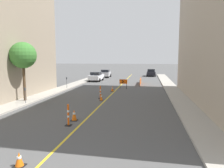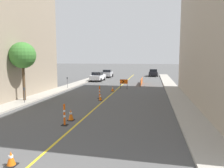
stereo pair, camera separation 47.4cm
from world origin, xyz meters
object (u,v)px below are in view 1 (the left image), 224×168
(delineator_post_rear, at_px, (100,93))
(traffic_cone_second, at_px, (74,115))
(delineator_post_front, at_px, (68,116))
(traffic_cone_nearest, at_px, (19,159))
(street_tree_left_near, at_px, (23,56))
(traffic_cone_third, at_px, (101,97))
(traffic_cone_fourth, at_px, (112,89))
(arrow_barricade_primary, at_px, (123,82))
(parking_meter_far_curb, at_px, (67,80))
(parked_car_curb_mid, at_px, (105,73))
(parked_car_curb_far, at_px, (151,73))
(parking_meter_near_curb, at_px, (25,92))
(parked_car_curb_near, at_px, (96,76))

(delineator_post_rear, bearing_deg, traffic_cone_second, -90.01)
(traffic_cone_second, xyz_separation_m, delineator_post_front, (0.02, -1.06, 0.20))
(traffic_cone_nearest, bearing_deg, street_tree_left_near, 120.09)
(traffic_cone_third, bearing_deg, traffic_cone_fourth, 88.99)
(arrow_barricade_primary, distance_m, parking_meter_far_curb, 7.26)
(parked_car_curb_mid, xyz_separation_m, parking_meter_far_curb, (-1.56, -17.85, 0.32))
(delineator_post_front, bearing_deg, parked_car_curb_far, 81.92)
(delineator_post_front, relative_size, parking_meter_near_curb, 0.96)
(traffic_cone_nearest, relative_size, traffic_cone_fourth, 0.87)
(parked_car_curb_near, distance_m, parking_meter_near_curb, 19.81)
(parking_meter_near_curb, bearing_deg, parked_car_curb_mid, 86.75)
(arrow_barricade_primary, bearing_deg, parked_car_curb_mid, 113.34)
(traffic_cone_third, relative_size, delineator_post_front, 0.51)
(traffic_cone_second, bearing_deg, parked_car_curb_mid, 97.50)
(parked_car_curb_near, bearing_deg, parking_meter_far_curb, -96.85)
(traffic_cone_fourth, distance_m, delineator_post_front, 13.56)
(traffic_cone_second, height_order, parking_meter_far_curb, parking_meter_far_curb)
(traffic_cone_second, distance_m, delineator_post_front, 1.08)
(traffic_cone_third, distance_m, parked_car_curb_far, 29.29)
(delineator_post_front, bearing_deg, parking_meter_far_curb, 111.35)
(delineator_post_front, relative_size, parked_car_curb_mid, 0.29)
(traffic_cone_second, bearing_deg, arrow_barricade_primary, 84.23)
(traffic_cone_third, relative_size, parking_meter_far_curb, 0.47)
(parked_car_curb_far, height_order, parking_meter_far_curb, parked_car_curb_far)
(arrow_barricade_primary, height_order, parking_meter_far_curb, parking_meter_far_curb)
(delineator_post_front, distance_m, delineator_post_rear, 8.74)
(traffic_cone_nearest, bearing_deg, delineator_post_front, 89.68)
(parked_car_curb_near, relative_size, parking_meter_far_curb, 3.10)
(traffic_cone_third, height_order, parked_car_curb_near, parked_car_curb_near)
(parked_car_curb_mid, height_order, parked_car_curb_far, same)
(traffic_cone_second, relative_size, delineator_post_rear, 0.58)
(traffic_cone_second, height_order, street_tree_left_near, street_tree_left_near)
(traffic_cone_nearest, bearing_deg, parking_meter_near_curb, 119.87)
(traffic_cone_second, bearing_deg, parked_car_curb_far, 81.65)
(parking_meter_near_curb, relative_size, parking_meter_far_curb, 0.96)
(arrow_barricade_primary, xyz_separation_m, parking_meter_far_curb, (-7.17, -1.07, 0.22))
(traffic_cone_nearest, bearing_deg, traffic_cone_fourth, 88.67)
(traffic_cone_third, distance_m, parked_car_curb_near, 17.60)
(parking_meter_near_curb, bearing_deg, traffic_cone_nearest, -60.13)
(arrow_barricade_primary, relative_size, parked_car_curb_far, 0.29)
(delineator_post_front, distance_m, parking_meter_far_curb, 15.70)
(delineator_post_front, height_order, parked_car_curb_far, parked_car_curb_far)
(parked_car_curb_near, distance_m, parked_car_curb_far, 15.19)
(parked_car_curb_mid, bearing_deg, delineator_post_rear, -83.47)
(delineator_post_rear, xyz_separation_m, parking_meter_near_curb, (-5.70, -3.75, 0.54))
(traffic_cone_third, relative_size, street_tree_left_near, 0.13)
(arrow_barricade_primary, bearing_deg, parking_meter_far_curb, -166.67)
(parked_car_curb_mid, bearing_deg, parking_meter_far_curb, -98.35)
(parking_meter_near_curb, xyz_separation_m, street_tree_left_near, (-0.66, 1.04, 3.07))
(parked_car_curb_near, bearing_deg, delineator_post_front, -78.90)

